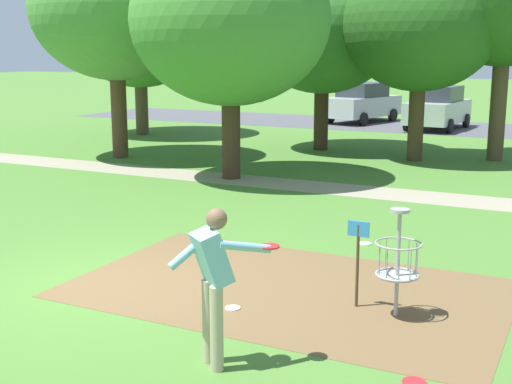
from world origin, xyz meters
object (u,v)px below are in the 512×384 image
frisbee_near_basket (414,382)px  frisbee_by_tee (365,243)px  player_throwing (214,277)px  tree_mid_left (139,26)px  tree_mid_center (421,25)px  frisbee_far_left (233,308)px  tree_far_left (230,20)px  parked_car_leftmost (362,103)px  tree_near_left (323,28)px  parked_car_center_left (438,108)px  tree_mid_right (115,8)px  disc_golf_basket (393,258)px

frisbee_near_basket → frisbee_by_tee: same height
player_throwing → frisbee_near_basket: bearing=15.5°
frisbee_by_tee → tree_mid_left: bearing=138.5°
tree_mid_center → frisbee_far_left: bearing=-86.2°
frisbee_far_left → tree_far_left: 10.16m
frisbee_far_left → tree_mid_left: size_ratio=0.03×
tree_mid_center → parked_car_leftmost: (-5.01, 10.36, -3.13)m
tree_mid_left → frisbee_by_tee: bearing=-41.5°
frisbee_near_basket → tree_near_left: 17.18m
tree_mid_left → parked_car_center_left: bearing=35.2°
frisbee_by_tee → tree_mid_left: (-12.91, 11.40, 4.22)m
frisbee_by_tee → tree_mid_right: (-9.94, 6.11, 4.54)m
tree_mid_left → parked_car_center_left: tree_mid_left is taller
tree_mid_center → parked_car_center_left: size_ratio=1.39×
tree_near_left → tree_mid_right: bearing=-138.6°
disc_golf_basket → player_throwing: player_throwing is taller
frisbee_far_left → tree_mid_right: (-9.33, 9.81, 4.54)m
tree_near_left → parked_car_leftmost: tree_near_left is taller
disc_golf_basket → frisbee_far_left: bearing=-159.5°
disc_golf_basket → parked_car_leftmost: bearing=108.7°
frisbee_near_basket → tree_near_left: bearing=114.4°
player_throwing → tree_mid_center: 15.21m
tree_mid_center → parked_car_leftmost: 11.93m
frisbee_far_left → tree_far_left: tree_far_left is taller
player_throwing → parked_car_center_left: parked_car_center_left is taller
parked_car_center_left → tree_near_left: bearing=-105.4°
tree_mid_center → tree_far_left: 6.26m
frisbee_far_left → tree_near_left: bearing=106.8°
frisbee_far_left → parked_car_leftmost: size_ratio=0.04×
player_throwing → tree_mid_left: bearing=127.8°
tree_mid_left → tree_far_left: bearing=-41.4°
tree_far_left → tree_mid_left: bearing=138.6°
frisbee_by_tee → tree_near_left: (-4.92, 10.54, 4.02)m
tree_mid_right → tree_far_left: 5.15m
frisbee_near_basket → player_throwing: bearing=-164.5°
tree_mid_right → frisbee_far_left: bearing=-46.4°
tree_near_left → tree_mid_right: size_ratio=0.92×
frisbee_near_basket → tree_mid_left: tree_mid_left is taller
tree_mid_left → tree_mid_right: 6.07m
player_throwing → tree_mid_center: tree_mid_center is taller
frisbee_near_basket → tree_mid_right: 16.70m
player_throwing → frisbee_by_tee: (-0.00, 5.21, -0.98)m
disc_golf_basket → frisbee_near_basket: (0.70, -1.67, -0.74)m
tree_near_left → frisbee_by_tee: bearing=-65.0°
tree_near_left → tree_mid_right: 6.71m
player_throwing → frisbee_by_tee: 5.30m
tree_mid_left → player_throwing: bearing=-52.2°
frisbee_far_left → parked_car_leftmost: (-5.89, 23.67, 0.91)m
tree_mid_right → tree_far_left: size_ratio=1.09×
tree_mid_center → tree_mid_right: tree_mid_right is taller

